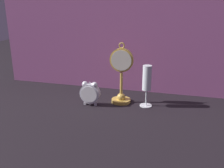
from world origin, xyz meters
TOP-DOWN VIEW (x-y plane):
  - ground_plane at (0.00, 0.00)m, footprint 4.00×4.00m
  - fabric_backdrop_drape at (0.00, 0.33)m, footprint 1.46×0.01m
  - pocket_watch_on_stand at (0.03, 0.13)m, footprint 0.12×0.10m
  - alarm_clock_twin_bell at (-0.10, 0.05)m, footprint 0.10×0.03m
  - champagne_flute at (0.16, 0.11)m, footprint 0.06×0.06m

SIDE VIEW (x-z plane):
  - ground_plane at x=0.00m, z-range 0.00..0.00m
  - alarm_clock_twin_bell at x=-0.10m, z-range 0.01..0.13m
  - pocket_watch_on_stand at x=0.03m, z-range -0.03..0.28m
  - champagne_flute at x=0.16m, z-range 0.03..0.23m
  - fabric_backdrop_drape at x=0.00m, z-range 0.00..0.67m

